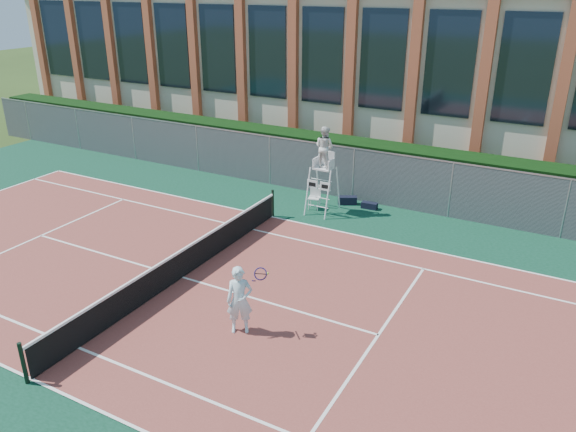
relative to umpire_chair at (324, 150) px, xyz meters
The scene contains 12 objects.
ground 7.63m from the umpire_chair, 101.76° to the right, with size 120.00×120.00×0.00m, color #233814.
apron 6.72m from the umpire_chair, 103.64° to the right, with size 36.00×20.00×0.01m, color #0B331F.
tennis_court 7.63m from the umpire_chair, 101.76° to the right, with size 23.77×10.97×0.02m, color brown.
tennis_net 7.47m from the umpire_chair, 101.76° to the right, with size 0.10×11.30×1.10m.
fence 2.70m from the umpire_chair, 129.93° to the left, with size 40.00×0.06×2.20m, color #595E60, non-canonical shape.
hedge 3.60m from the umpire_chair, 116.42° to the left, with size 40.00×1.40×2.20m, color black.
building 11.12m from the umpire_chair, 97.67° to the left, with size 45.00×10.60×8.22m.
umpire_chair is the anchor object (origin of this frame).
plastic_chair 2.02m from the umpire_chair, 163.73° to the left, with size 0.53×0.53×0.95m.
sports_bag_near 2.69m from the umpire_chair, 63.74° to the left, with size 0.77×0.31×0.33m, color black.
sports_bag_far 3.06m from the umpire_chair, 36.03° to the left, with size 0.64×0.28×0.26m, color black.
tennis_player 8.90m from the umpire_chair, 78.81° to the right, with size 1.09×0.83×1.85m.
Camera 1 is at (10.18, -11.82, 8.50)m, focal length 35.00 mm.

